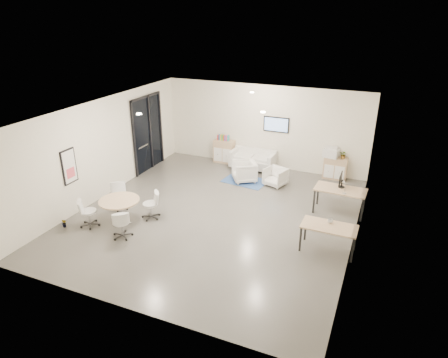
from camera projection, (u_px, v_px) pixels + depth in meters
room_shell at (216, 166)px, 11.52m from camera, size 9.60×10.60×4.80m
glass_door at (148, 131)px, 15.10m from camera, size 0.09×1.90×2.85m
artwork at (69, 167)px, 11.61m from camera, size 0.05×0.54×1.04m
wall_tv at (276, 125)px, 15.05m from camera, size 0.98×0.06×0.58m
ceiling_spots at (221, 105)px, 11.67m from camera, size 3.14×4.14×0.03m
sideboard_left at (224, 151)px, 16.13m from camera, size 0.82×0.43×0.93m
sideboard_right at (335, 168)px, 14.57m from camera, size 0.82×0.40×0.82m
books at (223, 138)px, 15.92m from camera, size 0.48×0.14×0.22m
printer at (331, 152)px, 14.42m from camera, size 0.58×0.51×0.37m
loveseat at (253, 160)px, 15.54m from camera, size 1.72×0.89×0.64m
blue_rug at (245, 181)px, 14.51m from camera, size 1.66×1.21×0.01m
armchair_left at (244, 170)px, 14.38m from camera, size 1.05×1.06×0.81m
armchair_right at (275, 176)px, 14.04m from camera, size 0.85×0.82×0.70m
desk_rear at (340, 191)px, 12.03m from camera, size 1.54×0.82×0.78m
desk_front at (329, 228)px, 10.11m from camera, size 1.39×0.71×0.72m
monitor at (341, 180)px, 12.04m from camera, size 0.20×0.50×0.44m
round_table at (119, 203)px, 11.51m from camera, size 1.17×1.17×0.71m
meeting_chairs at (120, 209)px, 11.60m from camera, size 2.18×2.18×0.82m
plant_cabinet at (343, 156)px, 14.26m from camera, size 0.35×0.37×0.24m
plant_floor at (65, 225)px, 11.44m from camera, size 0.19×0.29×0.12m
cup at (330, 221)px, 10.20m from camera, size 0.16×0.14×0.13m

